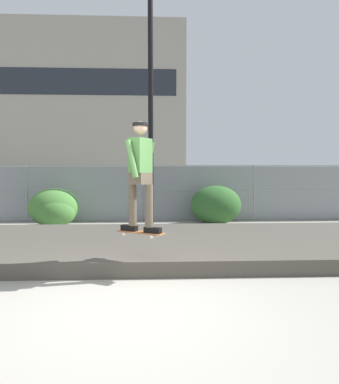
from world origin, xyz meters
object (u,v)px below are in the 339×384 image
at_px(shrub_center, 54,212).
at_px(parked_car_mid, 223,190).
at_px(parked_car_near, 71,190).
at_px(street_lamp, 151,79).
at_px(shrub_left, 54,208).
at_px(skater, 140,170).
at_px(shrub_right, 216,205).
at_px(skateboard, 141,233).

bearing_deg(shrub_center, parked_car_mid, 35.35).
height_order(parked_car_near, parked_car_mid, same).
bearing_deg(street_lamp, shrub_left, -173.55).
distance_m(parked_car_near, shrub_center, 4.31).
bearing_deg(skater, parked_car_mid, 70.84).
xyz_separation_m(parked_car_near, shrub_center, (0.51, -4.27, -0.36)).
relative_size(shrub_center, shrub_right, 0.78).
bearing_deg(parked_car_mid, parked_car_near, 178.83).
distance_m(skateboard, shrub_right, 5.64).
bearing_deg(shrub_center, street_lamp, 10.00).
bearing_deg(skateboard, parked_car_mid, 70.84).
xyz_separation_m(parked_car_mid, shrub_center, (-5.83, -4.14, -0.36)).
relative_size(skater, shrub_right, 1.11).
distance_m(shrub_left, shrub_right, 4.92).
distance_m(shrub_left, shrub_center, 0.21).
xyz_separation_m(skateboard, parked_car_mid, (3.12, 8.97, 0.11)).
bearing_deg(skater, shrub_left, 119.04).
relative_size(parked_car_near, shrub_center, 3.68).
relative_size(street_lamp, shrub_left, 4.85).
bearing_deg(shrub_left, parked_car_mid, 33.91).
distance_m(parked_car_near, shrub_right, 6.62).
bearing_deg(skateboard, shrub_center, 119.30).
distance_m(skateboard, shrub_left, 5.73).
relative_size(skater, parked_car_near, 0.38).
xyz_separation_m(street_lamp, shrub_right, (2.02, -0.12, -3.86)).
distance_m(skater, parked_car_near, 9.70).
height_order(shrub_center, shrub_right, shrub_right).
relative_size(parked_car_near, shrub_left, 3.04).
bearing_deg(skater, parked_car_near, 109.50).
height_order(street_lamp, shrub_right, street_lamp).
distance_m(street_lamp, parked_car_near, 6.21).
xyz_separation_m(skateboard, street_lamp, (0.12, 5.34, 3.74)).
distance_m(parked_car_mid, shrub_right, 3.88).
relative_size(skateboard, skater, 0.45).
bearing_deg(shrub_right, shrub_center, -175.47).
distance_m(street_lamp, shrub_left, 4.86).
distance_m(skateboard, parked_car_near, 9.66).
bearing_deg(skateboard, street_lamp, 88.70).
bearing_deg(shrub_center, shrub_left, 111.34).
bearing_deg(skater, shrub_center, 119.30).
height_order(parked_car_mid, shrub_center, parked_car_mid).
xyz_separation_m(street_lamp, parked_car_mid, (3.00, 3.64, -3.63)).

